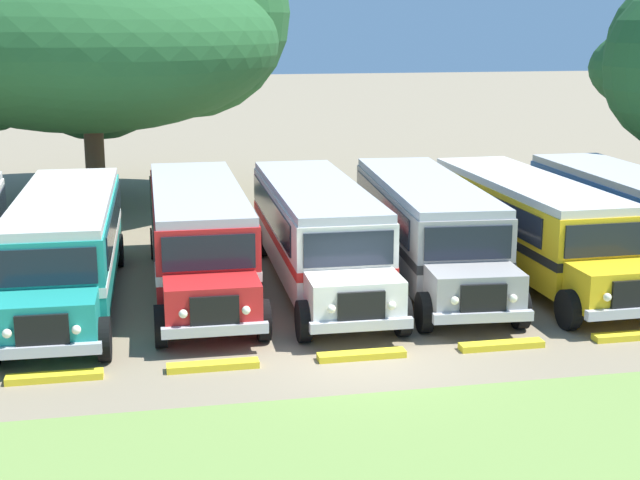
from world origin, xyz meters
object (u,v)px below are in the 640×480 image
object	(u,v)px
parked_bus_slot_4	(426,224)
broad_shade_tree	(101,37)
parked_bus_slot_3	(317,229)
parked_bus_slot_1	(66,243)
parked_bus_slot_5	(530,222)
parked_bus_slot_2	(198,232)
parked_bus_slot_6	(635,216)

from	to	relation	value
parked_bus_slot_4	broad_shade_tree	size ratio (longest dim) A/B	0.70
parked_bus_slot_3	parked_bus_slot_4	distance (m)	3.25
parked_bus_slot_1	parked_bus_slot_5	bearing A→B (deg)	91.20
parked_bus_slot_3	broad_shade_tree	size ratio (longest dim) A/B	0.70
parked_bus_slot_2	parked_bus_slot_6	bearing A→B (deg)	88.32
parked_bus_slot_3	parked_bus_slot_6	xyz separation A→B (m)	(9.80, -0.19, 0.00)
parked_bus_slot_4	broad_shade_tree	xyz separation A→B (m)	(-9.43, 13.41, 5.14)
parked_bus_slot_2	parked_bus_slot_5	bearing A→B (deg)	86.63
parked_bus_slot_5	parked_bus_slot_4	bearing A→B (deg)	-97.81
parked_bus_slot_1	parked_bus_slot_4	xyz separation A→B (m)	(10.17, 0.34, 0.00)
parked_bus_slot_3	parked_bus_slot_5	distance (m)	6.34
parked_bus_slot_1	parked_bus_slot_5	xyz separation A→B (m)	(13.25, -0.02, 0.00)
parked_bus_slot_6	parked_bus_slot_2	bearing A→B (deg)	-92.39
parked_bus_slot_1	parked_bus_slot_4	distance (m)	10.18
parked_bus_slot_5	parked_bus_slot_6	xyz separation A→B (m)	(3.47, 0.16, 0.00)
parked_bus_slot_4	parked_bus_slot_6	xyz separation A→B (m)	(6.55, -0.20, 0.00)
parked_bus_slot_2	broad_shade_tree	bearing A→B (deg)	-167.39
parked_bus_slot_1	parked_bus_slot_4	world-z (taller)	same
parked_bus_slot_1	parked_bus_slot_6	world-z (taller)	same
parked_bus_slot_3	broad_shade_tree	xyz separation A→B (m)	(-6.17, 13.42, 5.14)
parked_bus_slot_2	parked_bus_slot_4	world-z (taller)	same
parked_bus_slot_1	parked_bus_slot_5	world-z (taller)	same
parked_bus_slot_1	parked_bus_slot_2	size ratio (longest dim) A/B	1.00
parked_bus_slot_2	broad_shade_tree	world-z (taller)	broad_shade_tree
parked_bus_slot_1	parked_bus_slot_3	xyz separation A→B (m)	(6.92, 0.32, 0.00)
parked_bus_slot_2	parked_bus_slot_3	distance (m)	3.36
parked_bus_slot_4	parked_bus_slot_5	world-z (taller)	same
parked_bus_slot_3	broad_shade_tree	bearing A→B (deg)	-154.39
parked_bus_slot_3	broad_shade_tree	world-z (taller)	broad_shade_tree
parked_bus_slot_3	parked_bus_slot_5	world-z (taller)	same
broad_shade_tree	parked_bus_slot_6	bearing A→B (deg)	-40.44
parked_bus_slot_2	parked_bus_slot_1	bearing A→B (deg)	-79.61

